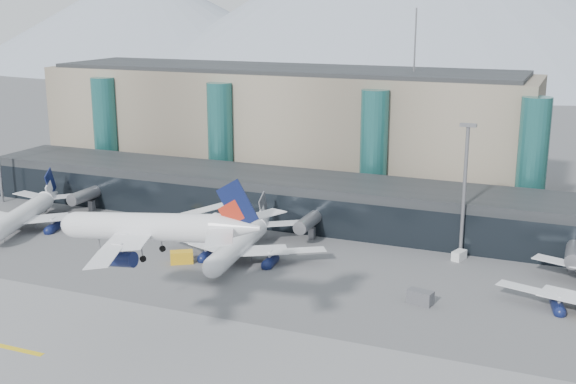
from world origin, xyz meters
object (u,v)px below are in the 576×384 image
Objects in this scene: lightmast_mid at (465,183)px; hero_jet at (163,221)px; veh_f at (33,209)px; veh_c at (420,297)px; veh_h at (182,257)px; veh_a at (121,232)px; veh_b at (168,224)px; jet_parked_left at (29,206)px; jet_parked_mid at (244,235)px; veh_d at (459,255)px.

lightmast_mid is 0.74× the size of hero_jet.
hero_jet is at bearing -165.38° from veh_f.
veh_c is 45.19m from veh_h.
veh_h reaches higher than veh_a.
veh_f is (-34.66, -2.56, 0.21)m from veh_b.
veh_c is (-2.09, -25.58, -13.30)m from lightmast_mid.
veh_a is 1.07× the size of veh_b.
jet_parked_left is 30.60m from veh_b.
lightmast_mid is at bearing -73.87° from jet_parked_mid.
veh_a is (22.69, 1.53, -3.51)m from jet_parked_left.
veh_c is (65.48, -11.47, 0.34)m from veh_a.
veh_d is at bearing 96.51° from veh_c.
veh_b is (-29.12, 46.99, -17.10)m from hero_jet.
veh_d is (61.78, 3.15, 0.14)m from veh_b.
veh_c is at bearing 43.54° from hero_jet.
veh_b is 0.62× the size of veh_h.
jet_parked_mid is 10.84× the size of veh_d.
jet_parked_left is at bearing 116.88° from veh_d.
veh_c is at bearing -167.00° from veh_d.
jet_parked_left is at bearing 104.56° from veh_b.
veh_d is at bearing -127.13° from veh_f.
jet_parked_mid is 8.12× the size of veh_h.
lightmast_mid is 70.36m from veh_a.
veh_h is at bearing 119.42° from hero_jet.
hero_jet reaches higher than veh_f.
veh_a is 66.48m from veh_c.
veh_d is (90.39, 13.39, -3.40)m from jet_parked_left.
veh_c reaches higher than veh_a.
lightmast_mid is at bearing -0.04° from veh_a.
hero_jet is 62.20m from veh_d.
hero_jet is at bearing -59.36° from veh_a.
veh_f is at bearing -178.64° from veh_c.
veh_h is (43.01, -8.18, -3.14)m from jet_parked_left.
veh_a is at bearing 134.63° from hero_jet.
jet_parked_mid is (51.92, 0.01, -0.14)m from jet_parked_left.
hero_jet is at bearing -140.24° from jet_parked_left.
hero_jet is 10.07× the size of veh_f.
lightmast_mid is 8.19× the size of veh_d.
veh_a is 10.53m from veh_b.
veh_c is (88.17, -9.94, -3.17)m from jet_parked_left.
hero_jet is 13.24× the size of veh_b.
veh_h reaches higher than veh_f.
veh_h is (-47.25, -23.82, -13.27)m from lightmast_mid.
jet_parked_mid is at bearing 127.62° from veh_d.
hero_jet reaches higher than veh_h.
hero_jet is (-32.53, -52.39, 3.43)m from lightmast_mid.
veh_b is at bearing 43.93° from veh_a.
lightmast_mid is 92.16m from jet_parked_left.
veh_d is 96.61m from veh_f.
veh_c is at bearing -111.40° from jet_parked_mid.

